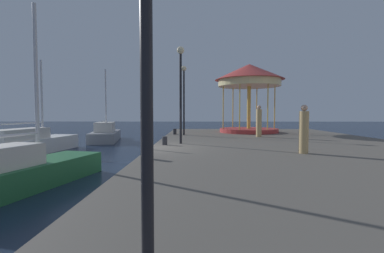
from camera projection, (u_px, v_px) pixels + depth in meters
name	position (u px, v px, depth m)	size (l,w,h in m)	color
ground_plane	(151.00, 165.00, 11.96)	(120.00, 120.00, 0.00)	#162338
quay_dock	(295.00, 156.00, 11.87)	(12.72, 26.66, 0.80)	#5B564F
sailboat_white	(25.00, 145.00, 14.66)	(2.68, 7.55, 5.42)	white
sailboat_grey	(105.00, 134.00, 22.17)	(3.01, 5.99, 5.94)	gray
sailboat_green	(26.00, 170.00, 8.24)	(2.79, 5.26, 5.75)	#236638
carousel	(249.00, 82.00, 20.68)	(5.27, 5.27, 5.25)	#B23333
lamp_post_mid_promenade	(181.00, 78.00, 13.08)	(0.36, 0.36, 4.72)	black
lamp_post_far_end	(184.00, 88.00, 18.40)	(0.36, 0.36, 4.72)	black
bollard_north	(175.00, 132.00, 18.87)	(0.24, 0.24, 0.40)	#2D2D33
bollard_south	(147.00, 153.00, 8.84)	(0.24, 0.24, 0.40)	#2D2D33
bollard_center	(165.00, 141.00, 12.67)	(0.24, 0.24, 0.40)	#2D2D33
person_by_the_water	(304.00, 131.00, 9.98)	(0.34, 0.34, 1.81)	tan
person_mid_promenade	(259.00, 122.00, 16.86)	(0.34, 0.34, 1.98)	tan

